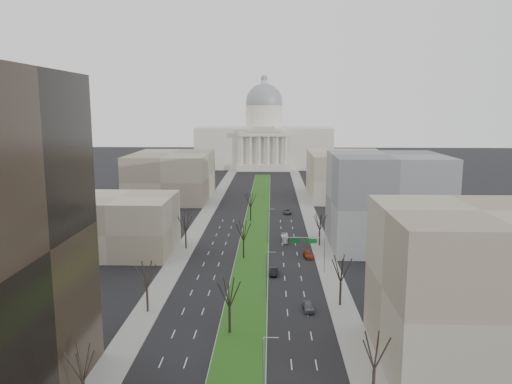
% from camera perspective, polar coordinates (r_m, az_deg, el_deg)
% --- Properties ---
extents(ground, '(600.00, 600.00, 0.00)m').
position_cam_1_polar(ground, '(158.85, 0.10, -3.36)').
color(ground, black).
rests_on(ground, ground).
extents(median, '(8.00, 222.03, 0.20)m').
position_cam_1_polar(median, '(157.84, 0.09, -3.41)').
color(median, '#999993').
rests_on(median, ground).
extents(sidewalk_left, '(5.00, 330.00, 0.15)m').
position_cam_1_polar(sidewalk_left, '(136.32, -7.62, -5.61)').
color(sidewalk_left, gray).
rests_on(sidewalk_left, ground).
extents(sidewalk_right, '(5.00, 330.00, 0.15)m').
position_cam_1_polar(sidewalk_right, '(135.15, 7.26, -5.74)').
color(sidewalk_right, gray).
rests_on(sidewalk_right, ground).
extents(capitol, '(80.00, 46.00, 55.00)m').
position_cam_1_polar(capitol, '(304.96, 0.93, 5.98)').
color(capitol, beige).
rests_on(capitol, ground).
extents(building_beige_left, '(26.00, 22.00, 14.00)m').
position_cam_1_polar(building_beige_left, '(128.71, -15.26, -3.60)').
color(building_beige_left, tan).
rests_on(building_beige_left, ground).
extents(building_tan_right, '(26.00, 24.00, 22.00)m').
position_cam_1_polar(building_tan_right, '(76.63, 23.86, -10.03)').
color(building_tan_right, gray).
rests_on(building_tan_right, ground).
extents(building_grey_right, '(28.00, 26.00, 24.00)m').
position_cam_1_polar(building_grey_right, '(132.25, 14.62, -1.01)').
color(building_grey_right, slate).
rests_on(building_grey_right, ground).
extents(building_far_left, '(30.00, 40.00, 18.00)m').
position_cam_1_polar(building_far_left, '(200.48, -9.62, 1.84)').
color(building_far_left, gray).
rests_on(building_far_left, ground).
extents(building_far_right, '(30.00, 40.00, 18.00)m').
position_cam_1_polar(building_far_right, '(203.79, 10.37, 1.94)').
color(building_far_right, tan).
rests_on(building_far_right, ground).
extents(tree_left_near, '(5.10, 5.10, 9.18)m').
position_cam_1_polar(tree_left_near, '(64.01, -19.26, -17.97)').
color(tree_left_near, black).
rests_on(tree_left_near, ground).
extents(tree_left_mid, '(5.40, 5.40, 9.72)m').
position_cam_1_polar(tree_left_mid, '(90.21, -12.42, -9.15)').
color(tree_left_mid, black).
rests_on(tree_left_mid, ground).
extents(tree_left_far, '(5.28, 5.28, 9.50)m').
position_cam_1_polar(tree_left_far, '(127.93, -8.07, -3.51)').
color(tree_left_far, black).
rests_on(tree_left_far, ground).
extents(tree_right_near, '(5.16, 5.16, 9.29)m').
position_cam_1_polar(tree_right_near, '(64.96, 13.44, -17.18)').
color(tree_right_near, black).
rests_on(tree_right_near, ground).
extents(tree_right_mid, '(5.52, 5.52, 9.94)m').
position_cam_1_polar(tree_right_mid, '(92.17, 9.70, -8.55)').
color(tree_right_mid, black).
rests_on(tree_right_mid, ground).
extents(tree_right_far, '(5.04, 5.04, 9.07)m').
position_cam_1_polar(tree_right_far, '(130.65, 7.31, -3.35)').
color(tree_right_far, black).
rests_on(tree_right_far, ground).
extents(tree_median_a, '(5.40, 5.40, 9.72)m').
position_cam_1_polar(tree_median_a, '(80.31, -3.06, -11.32)').
color(tree_median_a, black).
rests_on(tree_median_a, ground).
extents(tree_median_b, '(5.40, 5.40, 9.72)m').
position_cam_1_polar(tree_median_b, '(118.44, -1.44, -4.40)').
color(tree_median_b, black).
rests_on(tree_median_b, ground).
extents(tree_median_c, '(5.40, 5.40, 9.72)m').
position_cam_1_polar(tree_median_c, '(157.50, -0.63, -0.87)').
color(tree_median_c, black).
rests_on(tree_median_c, ground).
extents(streetlamp_median_a, '(1.90, 0.20, 9.16)m').
position_cam_1_polar(streetlamp_median_a, '(62.84, 0.90, -19.81)').
color(streetlamp_median_a, gray).
rests_on(streetlamp_median_a, ground).
extents(streetlamp_median_b, '(1.90, 0.20, 9.16)m').
position_cam_1_polar(streetlamp_median_b, '(94.89, 1.23, -9.37)').
color(streetlamp_median_b, gray).
rests_on(streetlamp_median_b, ground).
extents(streetlamp_median_c, '(1.90, 0.20, 9.16)m').
position_cam_1_polar(streetlamp_median_c, '(133.35, 1.40, -3.77)').
color(streetlamp_median_c, gray).
rests_on(streetlamp_median_c, ground).
extents(mast_arm_signs, '(9.12, 0.24, 8.09)m').
position_cam_1_polar(mast_arm_signs, '(109.22, 6.45, -6.16)').
color(mast_arm_signs, gray).
rests_on(mast_arm_signs, ground).
extents(car_grey_near, '(2.10, 4.56, 1.51)m').
position_cam_1_polar(car_grey_near, '(91.47, 6.00, -12.89)').
color(car_grey_near, '#56585F').
rests_on(car_grey_near, ground).
extents(car_black, '(1.85, 4.63, 1.50)m').
position_cam_1_polar(car_black, '(109.07, 2.06, -9.07)').
color(car_black, black).
rests_on(car_black, ground).
extents(car_red, '(2.55, 5.22, 1.46)m').
position_cam_1_polar(car_red, '(121.83, 5.97, -7.11)').
color(car_red, maroon).
rests_on(car_red, ground).
extents(car_grey_far, '(2.50, 5.33, 1.47)m').
position_cam_1_polar(car_grey_far, '(170.34, 3.58, -2.24)').
color(car_grey_far, '#424349').
rests_on(car_grey_far, ground).
extents(box_van, '(1.59, 6.65, 1.85)m').
position_cam_1_polar(box_van, '(135.30, 3.34, -5.28)').
color(box_van, white).
rests_on(box_van, ground).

